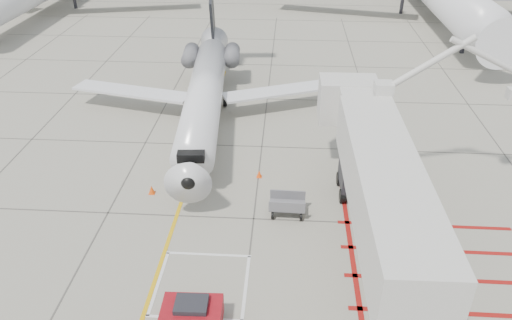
# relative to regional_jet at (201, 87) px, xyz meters

# --- Properties ---
(ground_plane) EXTENTS (260.00, 260.00, 0.00)m
(ground_plane) POSITION_rel_regional_jet_xyz_m (4.19, -13.64, -3.55)
(ground_plane) COLOR #9B9686
(ground_plane) RESTS_ON ground
(regional_jet) EXTENTS (23.55, 28.68, 7.09)m
(regional_jet) POSITION_rel_regional_jet_xyz_m (0.00, 0.00, 0.00)
(regional_jet) COLOR silver
(regional_jet) RESTS_ON ground_plane
(jet_bridge) EXTENTS (9.25, 19.02, 7.55)m
(jet_bridge) POSITION_rel_regional_jet_xyz_m (10.13, -12.77, 0.23)
(jet_bridge) COLOR silver
(jet_bridge) RESTS_ON ground_plane
(pushback_tug) EXTENTS (2.49, 1.59, 1.43)m
(pushback_tug) POSITION_rel_regional_jet_xyz_m (2.20, -17.01, -2.83)
(pushback_tug) COLOR maroon
(pushback_tug) RESTS_ON ground_plane
(baggage_cart) EXTENTS (1.97, 1.27, 1.22)m
(baggage_cart) POSITION_rel_regional_jet_xyz_m (5.97, -9.10, -2.93)
(baggage_cart) COLOR slate
(baggage_cart) RESTS_ON ground_plane
(ground_power_unit) EXTENTS (2.72, 2.09, 1.90)m
(ground_power_unit) POSITION_rel_regional_jet_xyz_m (11.62, -7.62, -2.60)
(ground_power_unit) COLOR #B9B6B0
(ground_power_unit) RESTS_ON ground_plane
(cone_nose) EXTENTS (0.37, 0.37, 0.52)m
(cone_nose) POSITION_rel_regional_jet_xyz_m (-1.86, -7.60, -3.29)
(cone_nose) COLOR #E94A0C
(cone_nose) RESTS_ON ground_plane
(cone_side) EXTENTS (0.33, 0.33, 0.46)m
(cone_side) POSITION_rel_regional_jet_xyz_m (4.24, -5.44, -3.32)
(cone_side) COLOR #FF4B0D
(cone_side) RESTS_ON ground_plane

